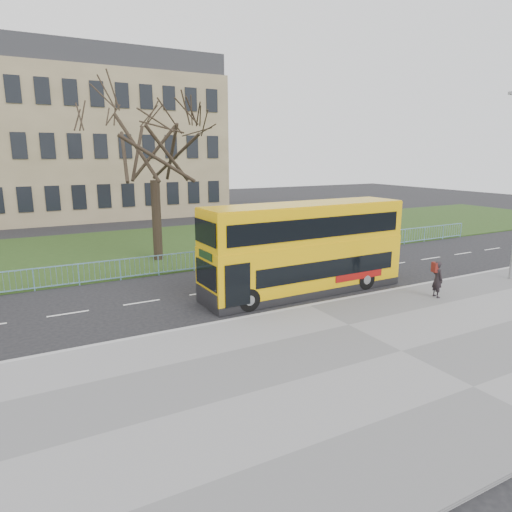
{
  "coord_description": "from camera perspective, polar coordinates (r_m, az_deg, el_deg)",
  "views": [
    {
      "loc": [
        -10.64,
        -16.53,
        6.33
      ],
      "look_at": [
        -1.14,
        1.0,
        1.85
      ],
      "focal_mm": 32.0,
      "sensor_mm": 36.0,
      "label": 1
    }
  ],
  "objects": [
    {
      "name": "ground",
      "position": [
        20.65,
        4.12,
        -5.22
      ],
      "size": [
        120.0,
        120.0,
        0.0
      ],
      "primitive_type": "plane",
      "color": "black",
      "rests_on": "ground"
    },
    {
      "name": "bare_tree",
      "position": [
        27.61,
        -12.63,
        11.11
      ],
      "size": [
        7.91,
        7.91,
        11.3
      ],
      "primitive_type": null,
      "color": "black",
      "rests_on": "grass_verge"
    },
    {
      "name": "pedestrian",
      "position": [
        21.62,
        21.73,
        -2.71
      ],
      "size": [
        0.51,
        0.67,
        1.63
      ],
      "primitive_type": "imported",
      "rotation": [
        0.0,
        0.0,
        1.34
      ],
      "color": "black",
      "rests_on": "pavement"
    },
    {
      "name": "kerb",
      "position": [
        19.41,
        6.6,
        -6.24
      ],
      "size": [
        80.0,
        0.2,
        0.14
      ],
      "primitive_type": "cube",
      "color": "#99999B",
      "rests_on": "ground"
    },
    {
      "name": "yellow_bus",
      "position": [
        20.98,
        6.1,
        1.24
      ],
      "size": [
        9.83,
        2.5,
        4.1
      ],
      "rotation": [
        0.0,
        0.0,
        0.02
      ],
      "color": "#E4AC09",
      "rests_on": "ground"
    },
    {
      "name": "grass_verge",
      "position": [
        33.21,
        -9.25,
        1.58
      ],
      "size": [
        80.0,
        15.4,
        0.08
      ],
      "primitive_type": "cube",
      "color": "#213714",
      "rests_on": "ground"
    },
    {
      "name": "guard_railing",
      "position": [
        26.11,
        -3.66,
        -0.16
      ],
      "size": [
        40.0,
        0.12,
        1.1
      ],
      "primitive_type": null,
      "color": "#75ADD1",
      "rests_on": "ground"
    },
    {
      "name": "civic_building",
      "position": [
        51.84,
        -22.78,
        12.44
      ],
      "size": [
        30.0,
        15.0,
        14.0
      ],
      "primitive_type": "cube",
      "color": "#7E6E50",
      "rests_on": "ground"
    },
    {
      "name": "pavement",
      "position": [
        15.75,
        17.71,
        -11.43
      ],
      "size": [
        80.0,
        10.5,
        0.12
      ],
      "primitive_type": "cube",
      "color": "slate",
      "rests_on": "ground"
    }
  ]
}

